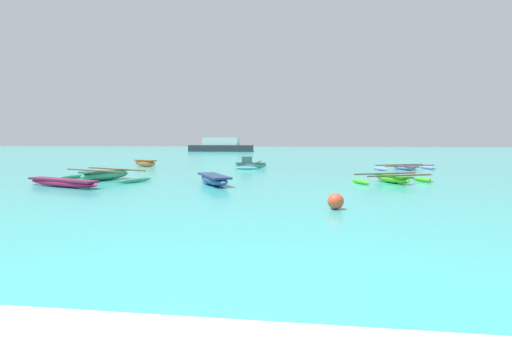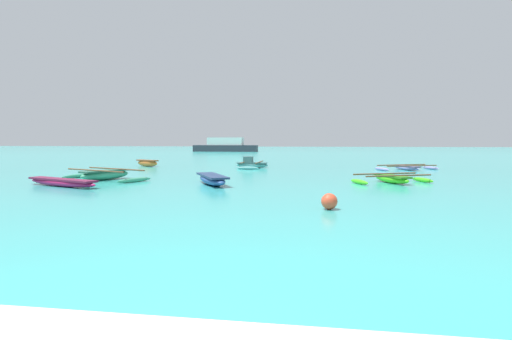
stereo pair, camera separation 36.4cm
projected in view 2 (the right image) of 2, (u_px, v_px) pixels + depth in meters
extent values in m
ellipsoid|color=#2A4D8F|center=(212.00, 180.00, 17.26)|extent=(2.24, 3.20, 0.42)
cube|color=navy|center=(212.00, 176.00, 17.25)|extent=(2.09, 2.96, 0.08)
ellipsoid|color=#48CD1F|center=(392.00, 179.00, 17.87)|extent=(1.50, 2.39, 0.36)
cube|color=#347D1E|center=(392.00, 176.00, 17.86)|extent=(1.40, 2.21, 0.08)
cylinder|color=brown|center=(399.00, 176.00, 17.35)|extent=(2.99, 1.38, 0.07)
cylinder|color=brown|center=(385.00, 174.00, 18.37)|extent=(2.99, 1.38, 0.07)
ellipsoid|color=#48CD1F|center=(423.00, 180.00, 18.30)|extent=(0.77, 1.39, 0.20)
ellipsoid|color=#48CD1F|center=(359.00, 182.00, 17.45)|extent=(0.77, 1.39, 0.20)
ellipsoid|color=#A81C55|center=(62.00, 183.00, 16.56)|extent=(4.10, 2.08, 0.32)
cube|color=maroon|center=(62.00, 180.00, 16.55)|extent=(3.78, 1.94, 0.08)
ellipsoid|color=#9088C8|center=(407.00, 168.00, 25.74)|extent=(1.50, 2.33, 0.28)
cube|color=slate|center=(407.00, 166.00, 25.73)|extent=(1.40, 2.16, 0.08)
cylinder|color=brown|center=(412.00, 166.00, 25.23)|extent=(3.38, 1.68, 0.07)
cylinder|color=brown|center=(402.00, 165.00, 26.23)|extent=(3.38, 1.68, 0.07)
ellipsoid|color=#9088C8|center=(430.00, 168.00, 26.29)|extent=(0.84, 1.46, 0.20)
ellipsoid|color=#9088C8|center=(382.00, 169.00, 25.20)|extent=(0.84, 1.46, 0.20)
ellipsoid|color=#5CA4A4|center=(252.00, 165.00, 27.78)|extent=(2.25, 0.70, 0.38)
cube|color=#3F6767|center=(252.00, 163.00, 27.77)|extent=(2.07, 0.67, 0.08)
cube|color=#3F6767|center=(248.00, 159.00, 27.80)|extent=(0.64, 0.57, 0.41)
cylinder|color=brown|center=(259.00, 162.00, 27.68)|extent=(0.14, 3.27, 0.07)
cylinder|color=brown|center=(245.00, 162.00, 27.85)|extent=(0.14, 3.27, 0.07)
ellipsoid|color=#5CA4A4|center=(256.00, 165.00, 29.39)|extent=(1.50, 0.23, 0.20)
ellipsoid|color=#5CA4A4|center=(248.00, 168.00, 26.18)|extent=(1.50, 0.23, 0.20)
ellipsoid|color=#3B9C74|center=(105.00, 175.00, 19.29)|extent=(1.70, 2.71, 0.48)
cube|color=#2D624C|center=(105.00, 171.00, 19.28)|extent=(1.59, 2.50, 0.08)
cylinder|color=brown|center=(116.00, 169.00, 19.78)|extent=(3.81, 1.72, 0.07)
cylinder|color=brown|center=(94.00, 170.00, 18.77)|extent=(3.81, 1.72, 0.07)
ellipsoid|color=#3B9C74|center=(80.00, 176.00, 20.40)|extent=(0.96, 1.85, 0.20)
ellipsoid|color=#3B9C74|center=(135.00, 180.00, 18.20)|extent=(0.96, 1.85, 0.20)
ellipsoid|color=orange|center=(147.00, 163.00, 29.24)|extent=(2.17, 1.51, 0.48)
cube|color=brown|center=(147.00, 160.00, 29.23)|extent=(2.00, 1.41, 0.08)
sphere|color=#E54C2D|center=(329.00, 201.00, 11.02)|extent=(0.45, 0.45, 0.45)
cube|color=#2D333D|center=(225.00, 148.00, 68.39)|extent=(10.93, 2.41, 1.09)
cube|color=white|center=(225.00, 141.00, 68.30)|extent=(6.01, 2.04, 1.31)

